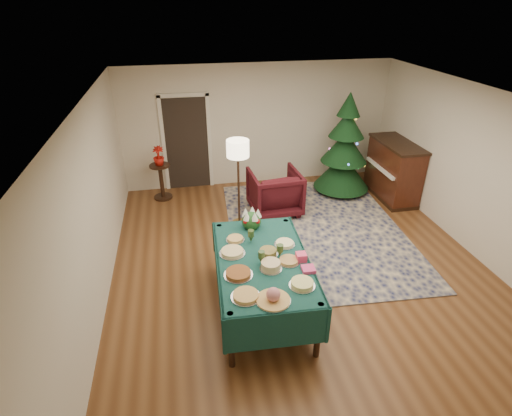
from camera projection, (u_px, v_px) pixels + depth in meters
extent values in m
plane|color=#593319|center=(300.00, 267.00, 6.53)|extent=(7.00, 7.00, 0.00)
plane|color=white|center=(311.00, 101.00, 5.25)|extent=(7.00, 7.00, 0.00)
plane|color=beige|center=(258.00, 126.00, 8.92)|extent=(6.00, 0.00, 6.00)
plane|color=beige|center=(452.00, 403.00, 2.87)|extent=(6.00, 0.00, 6.00)
plane|color=beige|center=(92.00, 212.00, 5.38)|extent=(0.00, 7.00, 7.00)
plane|color=beige|center=(484.00, 177.00, 6.41)|extent=(0.00, 7.00, 7.00)
cube|color=black|center=(187.00, 145.00, 8.78)|extent=(0.92, 0.02, 2.04)
cube|color=silver|center=(164.00, 145.00, 8.68)|extent=(0.08, 0.04, 2.14)
cube|color=silver|center=(210.00, 142.00, 8.85)|extent=(0.08, 0.04, 2.14)
cube|color=silver|center=(183.00, 95.00, 8.26)|extent=(1.08, 0.04, 0.08)
cube|color=#121A46|center=(315.00, 229.00, 7.56)|extent=(3.46, 4.39, 0.02)
cylinder|color=black|center=(231.00, 340.00, 4.61)|extent=(0.08, 0.08, 0.83)
cylinder|color=black|center=(220.00, 248.00, 6.29)|extent=(0.08, 0.08, 0.83)
cylinder|color=black|center=(318.00, 331.00, 4.74)|extent=(0.08, 0.08, 0.83)
cylinder|color=black|center=(285.00, 243.00, 6.42)|extent=(0.08, 0.08, 0.83)
cube|color=#123C3F|center=(263.00, 260.00, 5.33)|extent=(1.33, 2.16, 0.04)
cube|color=#123C3F|center=(252.00, 234.00, 6.35)|extent=(1.25, 0.10, 0.52)
cube|color=#123C3F|center=(277.00, 331.00, 4.54)|extent=(1.25, 0.10, 0.52)
cube|color=#123C3F|center=(305.00, 271.00, 5.52)|extent=(0.15, 2.13, 0.52)
cube|color=#123C3F|center=(219.00, 279.00, 5.37)|extent=(0.15, 2.13, 0.52)
cylinder|color=silver|center=(246.00, 297.00, 4.64)|extent=(0.35, 0.35, 0.01)
cylinder|color=tan|center=(246.00, 295.00, 4.63)|extent=(0.30, 0.30, 0.04)
cylinder|color=silver|center=(273.00, 300.00, 4.59)|extent=(0.41, 0.41, 0.01)
sphere|color=#CC727A|center=(273.00, 294.00, 4.55)|extent=(0.17, 0.17, 0.17)
cylinder|color=silver|center=(302.00, 286.00, 4.82)|extent=(0.32, 0.32, 0.01)
cylinder|color=#D8D172|center=(302.00, 283.00, 4.81)|extent=(0.27, 0.27, 0.06)
cylinder|color=silver|center=(238.00, 275.00, 5.01)|extent=(0.37, 0.37, 0.01)
cylinder|color=brown|center=(238.00, 273.00, 4.99)|extent=(0.32, 0.32, 0.04)
cylinder|color=silver|center=(271.00, 269.00, 5.12)|extent=(0.29, 0.29, 0.01)
cylinder|color=tan|center=(271.00, 265.00, 5.09)|extent=(0.25, 0.25, 0.10)
cylinder|color=silver|center=(289.00, 262.00, 5.25)|extent=(0.29, 0.29, 0.01)
cylinder|color=#B2844C|center=(289.00, 260.00, 5.24)|extent=(0.25, 0.25, 0.03)
cylinder|color=silver|center=(232.00, 253.00, 5.42)|extent=(0.36, 0.36, 0.01)
cylinder|color=#D8BF7F|center=(232.00, 252.00, 5.41)|extent=(0.30, 0.30, 0.04)
cylinder|color=silver|center=(268.00, 254.00, 5.41)|extent=(0.27, 0.27, 0.01)
cylinder|color=maroon|center=(268.00, 252.00, 5.39)|extent=(0.23, 0.23, 0.07)
cylinder|color=silver|center=(285.00, 244.00, 5.62)|extent=(0.29, 0.29, 0.01)
cylinder|color=#F2EACC|center=(285.00, 243.00, 5.60)|extent=(0.25, 0.25, 0.03)
cylinder|color=silver|center=(235.00, 240.00, 5.72)|extent=(0.27, 0.27, 0.01)
cylinder|color=tan|center=(235.00, 239.00, 5.71)|extent=(0.23, 0.23, 0.03)
cone|color=#2D471E|center=(251.00, 239.00, 5.66)|extent=(0.08, 0.08, 0.10)
cylinder|color=#2D471E|center=(251.00, 233.00, 5.61)|extent=(0.09, 0.09, 0.10)
cone|color=#2D471E|center=(280.00, 254.00, 5.33)|extent=(0.08, 0.08, 0.10)
cylinder|color=#2D471E|center=(280.00, 248.00, 5.29)|extent=(0.09, 0.09, 0.10)
cone|color=#2D471E|center=(261.00, 261.00, 5.20)|extent=(0.08, 0.08, 0.10)
cylinder|color=#2D471E|center=(262.00, 255.00, 5.16)|extent=(0.09, 0.09, 0.10)
cube|color=#E23F7E|center=(308.00, 269.00, 5.09)|extent=(0.17, 0.17, 0.04)
cube|color=#F54471|center=(301.00, 257.00, 5.26)|extent=(0.14, 0.14, 0.11)
sphere|color=#1E4C1E|center=(252.00, 221.00, 5.98)|extent=(0.29, 0.29, 0.29)
cone|color=white|center=(258.00, 213.00, 5.94)|extent=(0.11, 0.11, 0.13)
cone|color=white|center=(252.00, 210.00, 6.01)|extent=(0.11, 0.11, 0.13)
cone|color=white|center=(245.00, 212.00, 5.96)|extent=(0.11, 0.11, 0.13)
cone|color=white|center=(247.00, 216.00, 5.86)|extent=(0.11, 0.11, 0.13)
cone|color=white|center=(255.00, 216.00, 5.85)|extent=(0.11, 0.11, 0.13)
sphere|color=#B20C0F|center=(257.00, 216.00, 6.04)|extent=(0.08, 0.08, 0.08)
sphere|color=#B20C0F|center=(246.00, 216.00, 6.04)|extent=(0.08, 0.08, 0.08)
sphere|color=#B20C0F|center=(246.00, 221.00, 5.89)|extent=(0.08, 0.08, 0.08)
sphere|color=#B20C0F|center=(257.00, 221.00, 5.89)|extent=(0.08, 0.08, 0.08)
imported|color=#3E0D13|center=(275.00, 190.00, 7.97)|extent=(1.01, 0.95, 0.99)
cylinder|color=#A57F3F|center=(239.00, 222.00, 7.79)|extent=(0.29, 0.29, 0.03)
cylinder|color=black|center=(239.00, 188.00, 7.43)|extent=(0.04, 0.04, 1.53)
cylinder|color=#FFEABF|center=(238.00, 148.00, 7.07)|extent=(0.41, 0.41, 0.31)
cylinder|color=black|center=(163.00, 197.00, 8.74)|extent=(0.39, 0.39, 0.04)
cylinder|color=black|center=(162.00, 182.00, 8.57)|extent=(0.09, 0.09, 0.72)
cylinder|color=black|center=(160.00, 166.00, 8.39)|extent=(0.43, 0.43, 0.03)
imported|color=#B6160D|center=(159.00, 160.00, 8.33)|extent=(0.23, 0.40, 0.23)
cylinder|color=black|center=(340.00, 187.00, 9.03)|extent=(0.13, 0.13, 0.18)
cone|color=black|center=(342.00, 170.00, 8.83)|extent=(1.28, 1.28, 0.77)
cone|color=black|center=(345.00, 147.00, 8.57)|extent=(1.05, 1.05, 0.66)
cone|color=black|center=(347.00, 124.00, 8.34)|extent=(0.79, 0.79, 0.55)
cone|color=black|center=(350.00, 104.00, 8.14)|extent=(0.51, 0.51, 0.50)
cube|color=black|center=(389.00, 195.00, 8.80)|extent=(0.62, 1.41, 0.08)
cube|color=#36170D|center=(393.00, 170.00, 8.53)|extent=(0.60, 1.39, 1.16)
cube|color=black|center=(398.00, 144.00, 8.25)|extent=(0.64, 1.43, 0.05)
cube|color=white|center=(381.00, 168.00, 8.44)|extent=(0.12, 1.19, 0.06)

